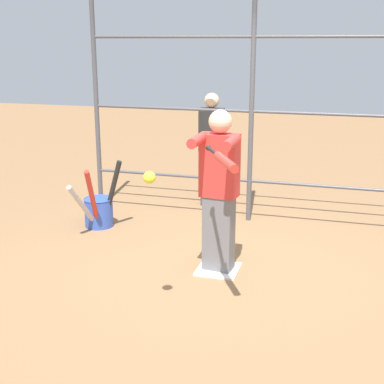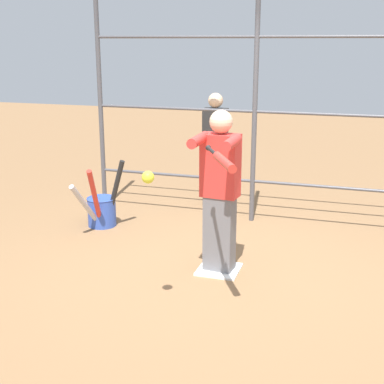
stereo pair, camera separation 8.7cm
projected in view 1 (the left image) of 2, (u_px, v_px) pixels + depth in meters
ground_plane at (218, 270)px, 5.26m from camera, size 24.00×24.00×0.00m
home_plate at (218, 269)px, 5.26m from camera, size 0.40×0.40×0.02m
fence_backstop at (252, 111)px, 6.36m from camera, size 4.12×0.06×2.73m
batter at (219, 187)px, 5.01m from camera, size 0.40×0.55×1.58m
baseball_bat_swinging at (223, 160)px, 4.06m from camera, size 0.43×0.73×0.07m
softball_in_flight at (149, 177)px, 4.00m from camera, size 0.10×0.10×0.10m
bat_bucket at (98, 210)px, 6.42m from camera, size 0.51×0.79×0.84m
bystander_behind_fence at (211, 148)px, 7.13m from camera, size 0.32×0.20×1.52m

